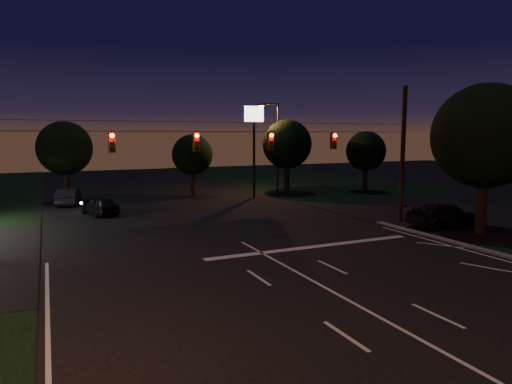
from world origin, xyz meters
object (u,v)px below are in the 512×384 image
tree_right_near (483,137)px  car_oncoming_a (100,205)px  utility_pole_right (400,222)px  car_cross (445,215)px  car_oncoming_b (69,196)px

tree_right_near → car_oncoming_a: 25.86m
tree_right_near → car_oncoming_a: (-19.63, 16.08, -4.99)m
utility_pole_right → car_cross: (1.30, -2.61, 0.76)m
utility_pole_right → car_oncoming_a: 21.33m
utility_pole_right → tree_right_near: tree_right_near is taller
utility_pole_right → car_oncoming_b: utility_pole_right is taller
utility_pole_right → car_cross: size_ratio=1.72×
tree_right_near → car_oncoming_a: tree_right_near is taller
car_oncoming_a → car_cross: (19.41, -13.86, 0.07)m
car_oncoming_a → car_cross: bearing=127.8°
tree_right_near → car_oncoming_b: 31.24m
tree_right_near → car_cross: size_ratio=1.67×
utility_pole_right → tree_right_near: size_ratio=1.03×
utility_pole_right → car_oncoming_a: (-18.11, 11.25, 0.69)m
utility_pole_right → car_oncoming_b: 26.42m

